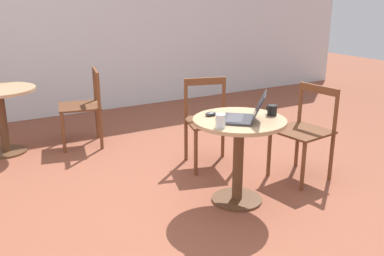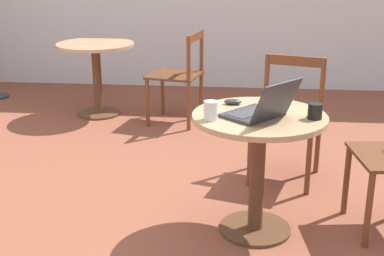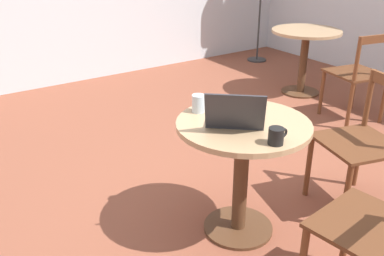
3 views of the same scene
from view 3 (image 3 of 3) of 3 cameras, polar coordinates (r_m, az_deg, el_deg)
name	(u,v)px [view 3 (image 3 of 3)]	position (r m, az deg, el deg)	size (l,w,h in m)	color
ground_plane	(247,210)	(2.84, 7.29, -10.82)	(16.00, 16.00, 0.00)	brown
cafe_table_near	(242,151)	(2.40, 6.69, -3.11)	(0.74, 0.74, 0.71)	#51331E
cafe_table_mid	(305,46)	(4.86, 14.83, 10.48)	(0.74, 0.74, 0.71)	#51331E
chair_near_front	(381,234)	(2.08, 23.89, -12.82)	(0.50, 0.50, 0.85)	brown
chair_near_right	(364,144)	(2.86, 21.94, -1.94)	(0.55, 0.55, 0.85)	brown
chair_mid_front	(359,75)	(4.26, 21.35, 6.56)	(0.53, 0.53, 0.85)	brown
laptop	(235,117)	(2.27, 5.76, 1.52)	(0.44, 0.44, 0.22)	#2D2D33
mouse	(251,104)	(2.53, 7.93, 3.18)	(0.06, 0.10, 0.03)	#2D2D33
mug	(276,136)	(2.09, 11.19, -1.04)	(0.11, 0.08, 0.08)	black
drinking_glass	(198,104)	(2.42, 0.85, 3.28)	(0.07, 0.07, 0.10)	silver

